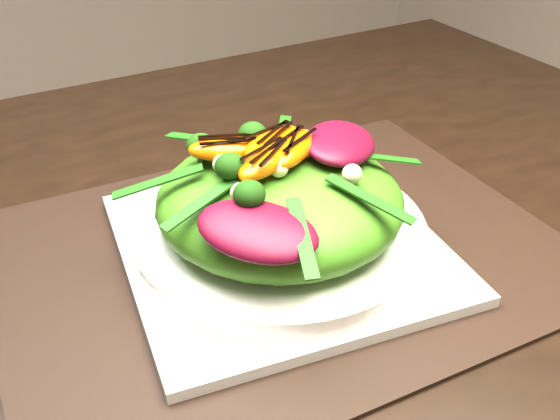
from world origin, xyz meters
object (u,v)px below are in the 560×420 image
dining_table (71,298)px  orange_segment (262,140)px  salad_bowl (280,233)px  placemat (280,253)px  lettuce_mound (280,200)px  plate_base (280,246)px

dining_table → orange_segment: size_ratio=22.63×
salad_bowl → orange_segment: orange_segment is taller
dining_table → placemat: 0.19m
lettuce_mound → orange_segment: bearing=90.0°
orange_segment → dining_table: bearing=172.1°
plate_base → dining_table: bearing=162.3°
dining_table → lettuce_mound: (0.18, -0.06, 0.08)m
plate_base → salad_bowl: 0.02m
plate_base → salad_bowl: (0.00, 0.00, 0.02)m
placemat → orange_segment: (0.00, 0.03, 0.10)m
placemat → lettuce_mound: (0.00, 0.00, 0.06)m
placemat → plate_base: (0.00, 0.00, 0.01)m
placemat → lettuce_mound: bearing=0.0°
dining_table → plate_base: 0.19m
salad_bowl → plate_base: bearing=0.0°
placemat → salad_bowl: 0.02m
dining_table → lettuce_mound: 0.21m
placemat → plate_base: plate_base is taller
lettuce_mound → orange_segment: (0.00, 0.03, 0.05)m
placemat → lettuce_mound: lettuce_mound is taller
orange_segment → salad_bowl: bearing=-90.0°
lettuce_mound → salad_bowl: bearing=0.0°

